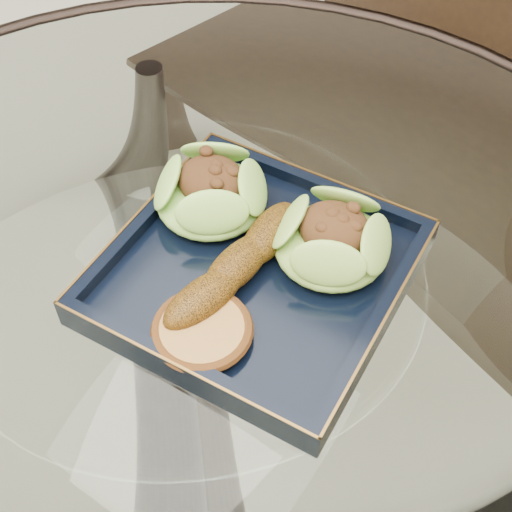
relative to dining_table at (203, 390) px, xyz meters
The scene contains 7 objects.
dining_table is the anchor object (origin of this frame).
dining_chair 0.58m from the dining_table, 98.19° to the left, with size 0.53×0.53×1.01m.
navy_plate 0.19m from the dining_table, 59.12° to the left, with size 0.27×0.27×0.02m, color black.
lettuce_wrap_left 0.23m from the dining_table, 116.07° to the left, with size 0.11×0.11×0.04m, color #70A630.
lettuce_wrap_right 0.25m from the dining_table, 52.64° to the left, with size 0.11×0.11×0.04m, color olive.
roasted_plantain 0.21m from the dining_table, 59.46° to the left, with size 0.18×0.04×0.03m, color #6A3F0B.
crumb_patty 0.20m from the dining_table, 42.61° to the right, with size 0.08×0.08×0.02m, color #B8863D.
Camera 1 is at (0.27, -0.30, 1.32)m, focal length 50.00 mm.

